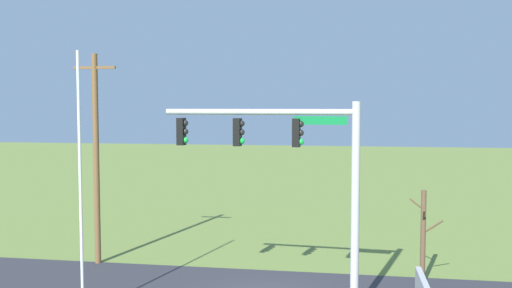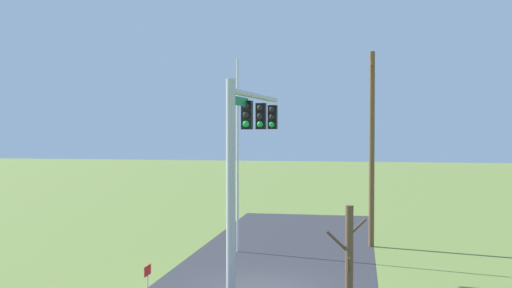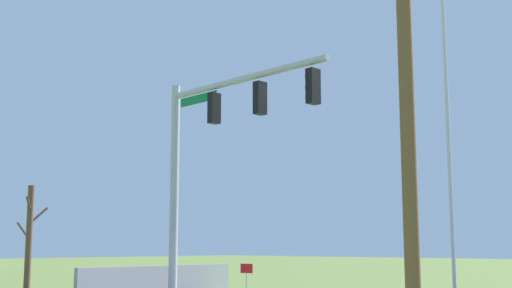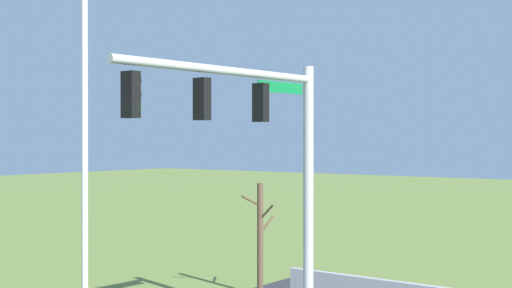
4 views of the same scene
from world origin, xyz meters
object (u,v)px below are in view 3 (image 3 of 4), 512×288
at_px(flagpole, 449,146).
at_px(bare_tree, 29,243).
at_px(open_sign, 247,273).
at_px(utility_pole, 406,73).
at_px(signal_mast, 213,141).

bearing_deg(flagpole, bare_tree, 24.32).
bearing_deg(flagpole, open_sign, -8.41).
bearing_deg(bare_tree, utility_pole, 176.76).
xyz_separation_m(flagpole, utility_pole, (-2.28, 6.01, 0.41)).
relative_size(flagpole, utility_pole, 0.95).
height_order(flagpole, open_sign, flagpole).
relative_size(flagpole, open_sign, 7.18).
bearing_deg(signal_mast, utility_pole, 155.31).
relative_size(utility_pole, bare_tree, 2.49).
height_order(signal_mast, flagpole, flagpole).
height_order(utility_pole, open_sign, utility_pole).
distance_m(flagpole, utility_pole, 6.44).
bearing_deg(signal_mast, open_sign, -65.53).
distance_m(signal_mast, utility_pole, 10.21).
distance_m(signal_mast, flagpole, 7.24).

